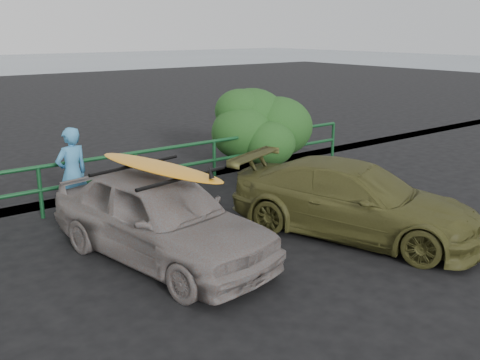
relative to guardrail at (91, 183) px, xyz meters
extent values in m
plane|color=black|center=(0.00, -5.00, -0.52)|extent=(80.00, 80.00, 0.00)
imported|color=slate|center=(-0.13, -3.04, 0.18)|extent=(2.34, 4.31, 1.39)
imported|color=#46461F|center=(3.05, -4.17, 0.11)|extent=(3.17, 4.70, 1.26)
imported|color=teal|center=(-0.49, -0.38, 0.36)|extent=(0.71, 0.54, 1.76)
ellipsoid|color=orange|center=(-0.13, -3.04, 0.97)|extent=(1.03, 2.77, 0.08)
camera|label=1|loc=(-3.88, -9.94, 2.95)|focal=40.00mm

